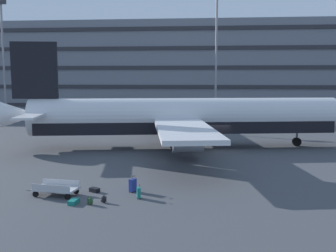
{
  "coord_description": "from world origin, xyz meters",
  "views": [
    {
      "loc": [
        -1.29,
        -38.41,
        7.09
      ],
      "look_at": [
        -4.33,
        -5.73,
        3.0
      ],
      "focal_mm": 41.92,
      "sensor_mm": 36.0,
      "label": 1
    }
  ],
  "objects": [
    {
      "name": "airliner",
      "position": [
        -3.57,
        0.69,
        3.03
      ],
      "size": [
        36.48,
        29.62,
        10.47
      ],
      "color": "silver",
      "rests_on": "ground_plane"
    },
    {
      "name": "ground_plane",
      "position": [
        0.0,
        0.0,
        0.0
      ],
      "size": [
        600.0,
        600.0,
        0.0
      ],
      "primitive_type": "plane",
      "color": "#424449"
    },
    {
      "name": "suitcase_purple",
      "position": [
        -5.66,
        -15.03,
        0.44
      ],
      "size": [
        0.46,
        0.54,
        1.03
      ],
      "color": "navy",
      "rests_on": "ground_plane"
    },
    {
      "name": "suitcase_silver",
      "position": [
        -8.57,
        -17.62,
        0.12
      ],
      "size": [
        0.48,
        0.84,
        0.25
      ],
      "color": "#147266",
      "rests_on": "ground_plane"
    },
    {
      "name": "suitcase_navy",
      "position": [
        -5.07,
        -16.31,
        0.36
      ],
      "size": [
        0.29,
        0.4,
        0.83
      ],
      "color": "#147266",
      "rests_on": "ground_plane"
    },
    {
      "name": "light_mast_far_left",
      "position": [
        -36.13,
        27.55,
        11.76
      ],
      "size": [
        1.8,
        0.5,
        20.2
      ],
      "color": "gray",
      "rests_on": "ground_plane"
    },
    {
      "name": "terminal_structure",
      "position": [
        0.0,
        44.72,
        8.89
      ],
      "size": [
        163.19,
        19.91,
        17.78
      ],
      "color": "slate",
      "rests_on": "ground_plane"
    },
    {
      "name": "light_mast_left",
      "position": [
        0.56,
        27.55,
        14.76
      ],
      "size": [
        1.8,
        0.5,
        26.02
      ],
      "color": "gray",
      "rests_on": "ground_plane"
    },
    {
      "name": "backpack_red",
      "position": [
        -7.58,
        -17.69,
        0.22
      ],
      "size": [
        0.3,
        0.35,
        0.5
      ],
      "color": "#264C26",
      "rests_on": "ground_plane"
    },
    {
      "name": "suitcase_laid_flat",
      "position": [
        -8.03,
        -15.26,
        0.13
      ],
      "size": [
        0.73,
        0.63,
        0.26
      ],
      "color": "black",
      "rests_on": "ground_plane"
    },
    {
      "name": "baggage_cart",
      "position": [
        -10.15,
        -16.19,
        0.43
      ],
      "size": [
        3.36,
        1.64,
        0.82
      ],
      "color": "#B7B7BC",
      "rests_on": "ground_plane"
    },
    {
      "name": "backpack_small",
      "position": [
        -6.94,
        -17.29,
        0.2
      ],
      "size": [
        0.41,
        0.39,
        0.46
      ],
      "color": "black",
      "rests_on": "ground_plane"
    }
  ]
}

